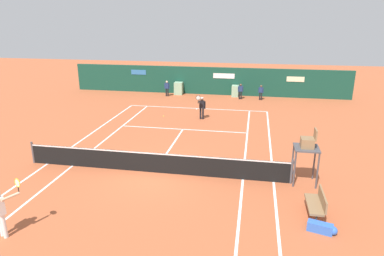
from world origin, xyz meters
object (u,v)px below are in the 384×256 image
Objects in this scene: umpire_chair at (307,147)px; player_near_side at (0,208)px; player_on_baseline at (202,106)px; player_bench at (317,202)px; equipment_bag at (323,228)px; ball_kid_right_post at (167,87)px; ball_kid_left_post at (240,90)px; tennis_ball_near_service_line at (164,116)px; ball_kid_centre_post at (261,91)px.

umpire_chair reaches higher than player_near_side.
umpire_chair is at bearing 118.58° from player_on_baseline.
umpire_chair is 2.78m from player_bench.
equipment_bag is at bearing 35.56° from player_near_side.
ball_kid_right_post reaches higher than player_bench.
umpire_chair is 1.28× the size of player_near_side.
player_bench is at bearing 93.35° from ball_kid_left_post.
umpire_chair is 2.54× the size of equipment_bag.
player_near_side is at bearing -168.52° from equipment_bag.
umpire_chair is 1.74× the size of ball_kid_right_post.
ball_kid_left_post is at bearing -114.13° from player_on_baseline.
tennis_ball_near_service_line is at bearing 37.09° from player_bench.
player_bench is at bearing 93.09° from equipment_bag.
player_on_baseline is 14.91m from player_near_side.
equipment_bag is 19.26m from ball_kid_left_post.
ball_kid_right_post is 1.08× the size of ball_kid_centre_post.
player_bench is at bearing 118.37° from ball_kid_right_post.
player_on_baseline is at bearing 97.99° from player_near_side.
tennis_ball_near_service_line is (-8.67, 12.44, -0.13)m from equipment_bag.
player_bench is at bearing 112.70° from player_on_baseline.
player_near_side is 20.96m from ball_kid_right_post.
player_near_side is at bearing 69.06° from player_on_baseline.
equipment_bag is (0.18, -3.59, -1.46)m from umpire_chair.
player_bench is 1.10m from equipment_bag.
player_on_baseline is 1.32× the size of ball_kid_left_post.
equipment_bag is 10.30m from player_near_side.
umpire_chair is at bearing 92.92° from equipment_bag.
player_on_baseline is at bearing 115.73° from equipment_bag.
umpire_chair is 11.38m from player_near_side.
player_bench is 1.53× the size of equipment_bag.
ball_kid_right_post is 6.46m from ball_kid_left_post.
ball_kid_left_post is at bearing 179.11° from ball_kid_right_post.
equipment_bag is 0.50× the size of player_near_side.
player_near_side is 14.58m from tennis_ball_near_service_line.
player_near_side is 1.47× the size of ball_kid_centre_post.
ball_kid_right_post is (-4.14, 6.62, -0.13)m from player_on_baseline.
equipment_bag is at bearing 92.91° from ball_kid_left_post.
player_on_baseline is 1.28× the size of ball_kid_right_post.
player_near_side is (-10.06, -2.04, 0.84)m from equipment_bag.
ball_kid_right_post is at bearing -7.88° from ball_kid_left_post.
player_bench is 12.69m from player_on_baseline.
equipment_bag is 0.54× the size of player_on_baseline.
player_bench is 0.82× the size of player_on_baseline.
player_on_baseline is 7.81m from ball_kid_right_post.
equipment_bag is at bearing 102.54° from ball_kid_centre_post.
ball_kid_centre_post is at bearing 5.87° from player_bench.
player_near_side reaches higher than equipment_bag.
ball_kid_centre_post is (8.17, -0.00, -0.06)m from ball_kid_right_post.
ball_kid_right_post is at bearing -62.82° from player_on_baseline.
player_near_side is 27.72× the size of tennis_ball_near_service_line.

